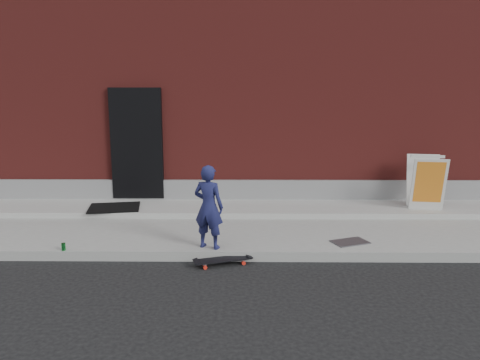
{
  "coord_description": "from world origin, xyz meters",
  "views": [
    {
      "loc": [
        -0.4,
        -6.49,
        2.48
      ],
      "look_at": [
        -0.48,
        0.8,
        1.07
      ],
      "focal_mm": 35.0,
      "sensor_mm": 36.0,
      "label": 1
    }
  ],
  "objects_px": {
    "pizza_sign": "(426,182)",
    "soda_can": "(64,247)",
    "child": "(209,207)",
    "skateboard": "(223,260)"
  },
  "relations": [
    {
      "from": "skateboard",
      "to": "soda_can",
      "type": "height_order",
      "value": "soda_can"
    },
    {
      "from": "pizza_sign",
      "to": "skateboard",
      "type": "bearing_deg",
      "value": -147.91
    },
    {
      "from": "pizza_sign",
      "to": "soda_can",
      "type": "distance_m",
      "value": 6.51
    },
    {
      "from": "child",
      "to": "soda_can",
      "type": "bearing_deg",
      "value": 24.58
    },
    {
      "from": "child",
      "to": "soda_can",
      "type": "xyz_separation_m",
      "value": [
        -2.14,
        -0.15,
        -0.57
      ]
    },
    {
      "from": "soda_can",
      "to": "skateboard",
      "type": "bearing_deg",
      "value": -4.12
    },
    {
      "from": "child",
      "to": "pizza_sign",
      "type": "xyz_separation_m",
      "value": [
        3.97,
        2.03,
        -0.02
      ]
    },
    {
      "from": "pizza_sign",
      "to": "soda_can",
      "type": "height_order",
      "value": "pizza_sign"
    },
    {
      "from": "child",
      "to": "pizza_sign",
      "type": "relative_size",
      "value": 1.23
    },
    {
      "from": "child",
      "to": "skateboard",
      "type": "xyz_separation_m",
      "value": [
        0.22,
        -0.32,
        -0.7
      ]
    }
  ]
}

